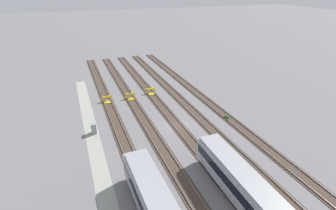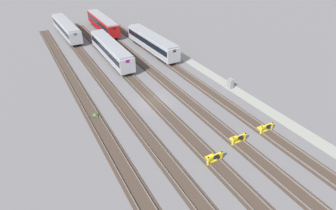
{
  "view_description": "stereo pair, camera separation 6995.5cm",
  "coord_description": "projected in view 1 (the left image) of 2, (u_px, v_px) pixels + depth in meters",
  "views": [
    {
      "loc": [
        33.58,
        -14.45,
        20.82
      ],
      "look_at": [
        -4.31,
        0.0,
        1.8
      ],
      "focal_mm": 28.0,
      "sensor_mm": 36.0,
      "label": 1
    },
    {
      "loc": [
        -29.96,
        14.81,
        21.12
      ],
      "look_at": [
        -4.31,
        0.0,
        1.8
      ],
      "focal_mm": 28.0,
      "sensor_mm": 36.0,
      "label": 2
    }
  ],
  "objects": [
    {
      "name": "ground_plane",
      "position": [
        178.0,
        126.0,
        41.91
      ],
      "size": [
        400.0,
        400.0,
        0.0
      ],
      "primitive_type": "plane",
      "color": "slate"
    },
    {
      "name": "service_walkway",
      "position": [
        94.0,
        142.0,
        37.68
      ],
      "size": [
        54.0,
        2.0,
        0.01
      ],
      "primitive_type": "cube",
      "color": "#9E9E93",
      "rests_on": "ground"
    },
    {
      "name": "rail_track_nearest",
      "position": [
        122.0,
        136.0,
        38.98
      ],
      "size": [
        90.0,
        2.23,
        0.21
      ],
      "color": "#47382D",
      "rests_on": "ground"
    },
    {
      "name": "rail_track_near_inner",
      "position": [
        151.0,
        131.0,
        40.44
      ],
      "size": [
        90.0,
        2.23,
        0.21
      ],
      "color": "#47382D",
      "rests_on": "ground"
    },
    {
      "name": "rail_track_middle",
      "position": [
        178.0,
        126.0,
        41.89
      ],
      "size": [
        90.0,
        2.24,
        0.21
      ],
      "color": "#47382D",
      "rests_on": "ground"
    },
    {
      "name": "rail_track_far_inner",
      "position": [
        203.0,
        121.0,
        43.35
      ],
      "size": [
        90.0,
        2.23,
        0.21
      ],
      "color": "#47382D",
      "rests_on": "ground"
    },
    {
      "name": "rail_track_farthest",
      "position": [
        226.0,
        116.0,
        44.81
      ],
      "size": [
        90.0,
        2.23,
        0.21
      ],
      "color": "#47382D",
      "rests_on": "ground"
    },
    {
      "name": "subway_car_front_row_left_inner",
      "position": [
        250.0,
        194.0,
        25.63
      ],
      "size": [
        18.04,
        3.09,
        3.7
      ],
      "color": "#ADAFB7",
      "rests_on": "ground"
    },
    {
      "name": "bumper_stop_nearest_track",
      "position": [
        107.0,
        99.0,
        50.09
      ],
      "size": [
        1.37,
        2.01,
        1.22
      ],
      "color": "yellow",
      "rests_on": "ground"
    },
    {
      "name": "bumper_stop_near_inner_track",
      "position": [
        130.0,
        96.0,
        51.42
      ],
      "size": [
        1.37,
        2.01,
        1.22
      ],
      "color": "yellow",
      "rests_on": "ground"
    },
    {
      "name": "bumper_stop_middle_track",
      "position": [
        151.0,
        91.0,
        53.79
      ],
      "size": [
        1.36,
        2.0,
        1.22
      ],
      "color": "yellow",
      "rests_on": "ground"
    },
    {
      "name": "electrical_cabinet",
      "position": [
        94.0,
        128.0,
        39.61
      ],
      "size": [
        0.9,
        0.73,
        1.6
      ],
      "color": "gray",
      "rests_on": "ground"
    },
    {
      "name": "weed_clump",
      "position": [
        227.0,
        117.0,
        44.25
      ],
      "size": [
        0.92,
        0.7,
        0.64
      ],
      "color": "#427033",
      "rests_on": "ground"
    }
  ]
}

